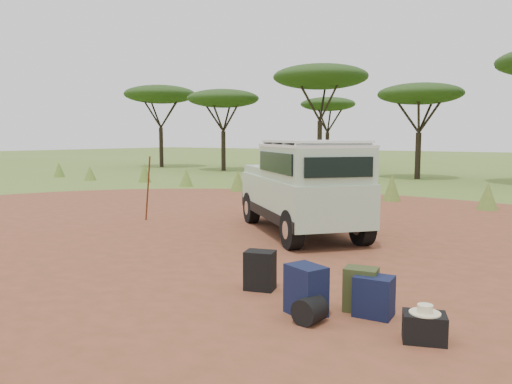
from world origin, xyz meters
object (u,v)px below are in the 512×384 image
Objects in this scene: hard_case at (424,328)px; walking_staff at (148,189)px; backpack_navy at (306,290)px; backpack_black at (260,270)px; backpack_olive at (361,290)px; duffel_navy at (374,296)px; safari_vehicle at (303,189)px.

walking_staff is at bearing 134.46° from hard_case.
backpack_navy is 1.39m from hard_case.
backpack_black is at bearing 146.99° from hard_case.
backpack_navy reaches higher than backpack_olive.
hard_case is at bearing 21.27° from backpack_navy.
walking_staff reaches higher than duffel_navy.
safari_vehicle is at bearing 93.69° from backpack_black.
duffel_navy is 0.82m from hard_case.
hard_case is at bearing -38.87° from backpack_olive.
backpack_olive is (6.97, -3.09, -0.55)m from walking_staff.
safari_vehicle is 7.73× the size of backpack_black.
walking_staff is at bearing 145.36° from backpack_olive.
safari_vehicle is at bearing 123.05° from duffel_navy.
safari_vehicle is 7.02× the size of backpack_navy.
backpack_olive is 1.26× the size of hard_case.
walking_staff is 3.93× the size of hard_case.
backpack_olive is at bearing 130.73° from hard_case.
duffel_navy is at bearing 128.96° from hard_case.
hard_case is at bearing -35.73° from duffel_navy.
backpack_navy is at bearing -44.43° from backpack_black.
backpack_olive reaches higher than duffel_navy.
backpack_black is 1.13m from backpack_navy.
hard_case is at bearing -29.45° from backpack_black.
backpack_black is (1.50, -3.85, -0.71)m from safari_vehicle.
backpack_black is 1.27× the size of hard_case.
backpack_navy is at bearing 159.12° from hard_case.
backpack_black is 1.49m from backpack_olive.
duffel_navy is (7.16, -3.16, -0.58)m from walking_staff.
backpack_navy is 0.80m from duffel_navy.
backpack_navy is 1.40× the size of hard_case.
backpack_black is 1.01× the size of backpack_olive.
backpack_black is (5.48, -3.07, -0.55)m from walking_staff.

